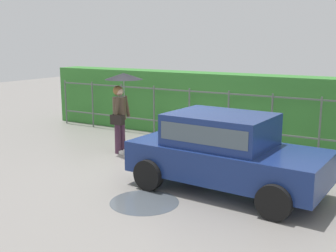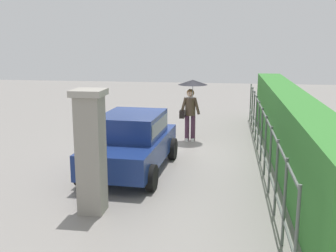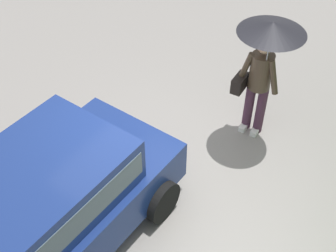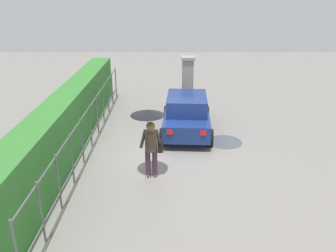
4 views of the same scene
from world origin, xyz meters
name	(u,v)px [view 4 (image 4 of 4)]	position (x,y,z in m)	size (l,w,h in m)	color
ground_plane	(167,151)	(0.00, 0.00, 0.00)	(40.00, 40.00, 0.00)	gray
car	(187,112)	(1.71, -0.74, 0.80)	(3.81, 2.02, 1.48)	navy
pedestrian	(150,130)	(-1.64, 0.47, 1.46)	(0.95, 0.95, 2.04)	#47283D
gate_pillar	(188,83)	(4.35, -0.91, 1.24)	(0.60, 0.60, 2.42)	gray
fence_section	(90,125)	(0.37, 2.61, 0.83)	(12.13, 0.05, 1.50)	#59605B
hedge_row	(68,121)	(0.37, 3.36, 0.95)	(13.08, 0.90, 1.90)	#387F33
puddle_near	(225,142)	(0.77, -2.09, 0.00)	(1.24, 1.24, 0.00)	#4C545B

